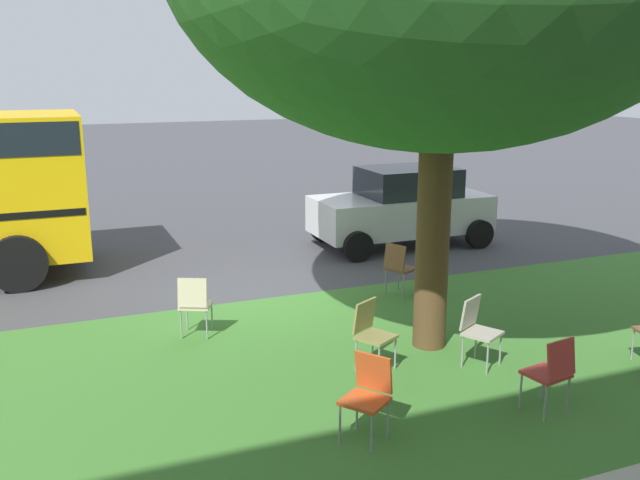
{
  "coord_description": "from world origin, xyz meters",
  "views": [
    {
      "loc": [
        3.33,
        10.5,
        3.63
      ],
      "look_at": [
        -0.6,
        0.76,
        1.05
      ],
      "focal_mm": 38.85,
      "sensor_mm": 36.0,
      "label": 1
    }
  ],
  "objects_px": {
    "chair_0": "(368,391)",
    "chair_5": "(477,326)",
    "chair_4": "(552,369)",
    "parked_car": "(403,206)",
    "chair_6": "(399,265)",
    "chair_1": "(195,301)",
    "chair_3": "(371,330)"
  },
  "relations": [
    {
      "from": "parked_car",
      "to": "chair_4",
      "type": "bearing_deg",
      "value": 73.6
    },
    {
      "from": "chair_4",
      "to": "chair_5",
      "type": "height_order",
      "value": "same"
    },
    {
      "from": "chair_0",
      "to": "chair_4",
      "type": "bearing_deg",
      "value": 172.28
    },
    {
      "from": "chair_4",
      "to": "chair_6",
      "type": "distance_m",
      "value": 4.25
    },
    {
      "from": "chair_0",
      "to": "parked_car",
      "type": "height_order",
      "value": "parked_car"
    },
    {
      "from": "chair_1",
      "to": "chair_5",
      "type": "height_order",
      "value": "same"
    },
    {
      "from": "chair_3",
      "to": "chair_1",
      "type": "bearing_deg",
      "value": -46.37
    },
    {
      "from": "chair_1",
      "to": "chair_0",
      "type": "bearing_deg",
      "value": 106.91
    },
    {
      "from": "parked_car",
      "to": "chair_6",
      "type": "bearing_deg",
      "value": 60.48
    },
    {
      "from": "chair_1",
      "to": "chair_6",
      "type": "height_order",
      "value": "same"
    },
    {
      "from": "chair_3",
      "to": "chair_5",
      "type": "distance_m",
      "value": 1.34
    },
    {
      "from": "chair_1",
      "to": "chair_3",
      "type": "bearing_deg",
      "value": 133.63
    },
    {
      "from": "chair_4",
      "to": "chair_6",
      "type": "xyz_separation_m",
      "value": [
        -0.43,
        -4.23,
        0.0
      ]
    },
    {
      "from": "chair_3",
      "to": "chair_4",
      "type": "bearing_deg",
      "value": 125.79
    },
    {
      "from": "chair_3",
      "to": "chair_4",
      "type": "height_order",
      "value": "same"
    },
    {
      "from": "chair_5",
      "to": "parked_car",
      "type": "bearing_deg",
      "value": -109.94
    },
    {
      "from": "chair_3",
      "to": "chair_4",
      "type": "relative_size",
      "value": 1.0
    },
    {
      "from": "chair_5",
      "to": "chair_6",
      "type": "height_order",
      "value": "same"
    },
    {
      "from": "chair_5",
      "to": "chair_6",
      "type": "distance_m",
      "value": 2.88
    },
    {
      "from": "parked_car",
      "to": "chair_1",
      "type": "bearing_deg",
      "value": 34.52
    },
    {
      "from": "chair_0",
      "to": "chair_4",
      "type": "distance_m",
      "value": 2.07
    },
    {
      "from": "chair_0",
      "to": "chair_1",
      "type": "relative_size",
      "value": 1.0
    },
    {
      "from": "chair_6",
      "to": "chair_1",
      "type": "bearing_deg",
      "value": 9.29
    },
    {
      "from": "chair_0",
      "to": "chair_4",
      "type": "xyz_separation_m",
      "value": [
        -2.05,
        0.28,
        0.0
      ]
    },
    {
      "from": "chair_3",
      "to": "chair_5",
      "type": "xyz_separation_m",
      "value": [
        -1.28,
        0.39,
        0.0
      ]
    },
    {
      "from": "chair_1",
      "to": "chair_6",
      "type": "bearing_deg",
      "value": -170.71
    },
    {
      "from": "chair_6",
      "to": "chair_4",
      "type": "bearing_deg",
      "value": 84.23
    },
    {
      "from": "parked_car",
      "to": "chair_3",
      "type": "bearing_deg",
      "value": 58.05
    },
    {
      "from": "chair_4",
      "to": "parked_car",
      "type": "xyz_separation_m",
      "value": [
        -2.13,
        -7.24,
        0.32
      ]
    },
    {
      "from": "chair_4",
      "to": "chair_5",
      "type": "relative_size",
      "value": 1.0
    },
    {
      "from": "chair_1",
      "to": "chair_6",
      "type": "xyz_separation_m",
      "value": [
        -3.5,
        -0.57,
        0.0
      ]
    },
    {
      "from": "chair_0",
      "to": "chair_5",
      "type": "xyz_separation_m",
      "value": [
        -2.05,
        -1.11,
        0.0
      ]
    }
  ]
}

